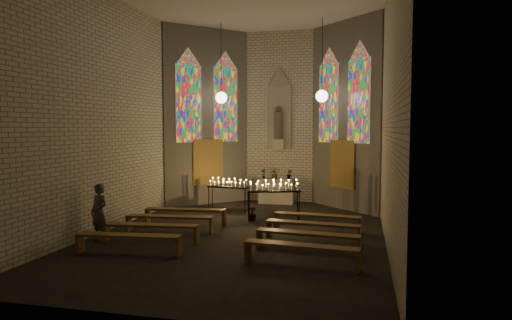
{
  "coord_description": "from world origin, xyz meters",
  "views": [
    {
      "loc": [
        3.37,
        -12.58,
        3.04
      ],
      "look_at": [
        0.03,
        1.66,
        2.02
      ],
      "focal_mm": 32.0,
      "sensor_mm": 36.0,
      "label": 1
    }
  ],
  "objects_px": {
    "visitor": "(99,213)",
    "votive_stand_right": "(274,188)",
    "votive_stand_left": "(228,185)",
    "aisle_flower_pot": "(252,214)",
    "altar": "(277,191)"
  },
  "relations": [
    {
      "from": "visitor",
      "to": "votive_stand_right",
      "type": "bearing_deg",
      "value": 61.88
    },
    {
      "from": "altar",
      "to": "visitor",
      "type": "bearing_deg",
      "value": -115.9
    },
    {
      "from": "votive_stand_left",
      "to": "visitor",
      "type": "distance_m",
      "value": 5.51
    },
    {
      "from": "votive_stand_left",
      "to": "votive_stand_right",
      "type": "relative_size",
      "value": 0.89
    },
    {
      "from": "votive_stand_right",
      "to": "visitor",
      "type": "relative_size",
      "value": 1.14
    },
    {
      "from": "altar",
      "to": "votive_stand_right",
      "type": "height_order",
      "value": "votive_stand_right"
    },
    {
      "from": "altar",
      "to": "aisle_flower_pot",
      "type": "relative_size",
      "value": 3.02
    },
    {
      "from": "aisle_flower_pot",
      "to": "visitor",
      "type": "relative_size",
      "value": 0.3
    },
    {
      "from": "altar",
      "to": "votive_stand_left",
      "type": "bearing_deg",
      "value": -123.73
    },
    {
      "from": "votive_stand_right",
      "to": "visitor",
      "type": "distance_m",
      "value": 5.5
    },
    {
      "from": "visitor",
      "to": "votive_stand_left",
      "type": "bearing_deg",
      "value": 87.34
    },
    {
      "from": "aisle_flower_pot",
      "to": "votive_stand_left",
      "type": "xyz_separation_m",
      "value": [
        -1.27,
        1.48,
        0.74
      ]
    },
    {
      "from": "aisle_flower_pot",
      "to": "votive_stand_left",
      "type": "bearing_deg",
      "value": 130.63
    },
    {
      "from": "votive_stand_left",
      "to": "aisle_flower_pot",
      "type": "bearing_deg",
      "value": -41.8
    },
    {
      "from": "votive_stand_left",
      "to": "visitor",
      "type": "relative_size",
      "value": 1.01
    }
  ]
}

